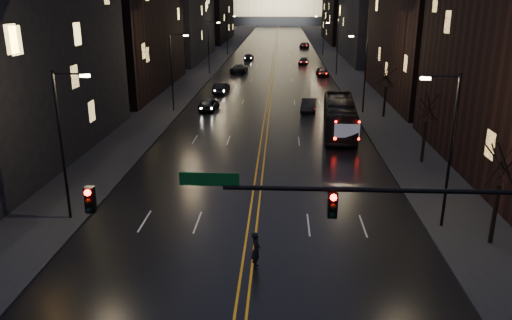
# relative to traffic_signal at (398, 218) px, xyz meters

# --- Properties ---
(road) EXTENTS (20.00, 320.00, 0.02)m
(road) POSITION_rel_traffic_signal_xyz_m (-5.91, 130.00, -5.09)
(road) COLOR black
(road) RESTS_ON ground
(sidewalk_left) EXTENTS (8.00, 320.00, 0.16)m
(sidewalk_left) POSITION_rel_traffic_signal_xyz_m (-19.91, 130.00, -5.02)
(sidewalk_left) COLOR black
(sidewalk_left) RESTS_ON ground
(sidewalk_right) EXTENTS (8.00, 320.00, 0.16)m
(sidewalk_right) POSITION_rel_traffic_signal_xyz_m (8.09, 130.00, -5.02)
(sidewalk_right) COLOR black
(sidewalk_right) RESTS_ON ground
(center_line) EXTENTS (0.62, 320.00, 0.01)m
(center_line) POSITION_rel_traffic_signal_xyz_m (-5.91, 130.00, -5.08)
(center_line) COLOR orange
(center_line) RESTS_ON road
(building_left_far) EXTENTS (12.00, 34.00, 20.00)m
(building_left_far) POSITION_rel_traffic_signal_xyz_m (-26.91, 92.00, 4.90)
(building_left_far) COLOR black
(building_left_far) RESTS_ON ground
(building_left_dist) EXTENTS (12.00, 40.00, 24.00)m
(building_left_dist) POSITION_rel_traffic_signal_xyz_m (-26.91, 140.00, 6.90)
(building_left_dist) COLOR black
(building_left_dist) RESTS_ON ground
(building_right_dist) EXTENTS (12.00, 40.00, 22.00)m
(building_right_dist) POSITION_rel_traffic_signal_xyz_m (15.09, 140.00, 5.90)
(building_right_dist) COLOR black
(building_right_dist) RESTS_ON ground
(traffic_signal) EXTENTS (17.29, 0.45, 7.00)m
(traffic_signal) POSITION_rel_traffic_signal_xyz_m (0.00, 0.00, 0.00)
(traffic_signal) COLOR black
(traffic_signal) RESTS_ON ground
(streetlamp_right_near) EXTENTS (2.13, 0.25, 9.00)m
(streetlamp_right_near) POSITION_rel_traffic_signal_xyz_m (4.91, 10.00, -0.02)
(streetlamp_right_near) COLOR black
(streetlamp_right_near) RESTS_ON ground
(streetlamp_left_near) EXTENTS (2.13, 0.25, 9.00)m
(streetlamp_left_near) POSITION_rel_traffic_signal_xyz_m (-16.72, 10.00, -0.02)
(streetlamp_left_near) COLOR black
(streetlamp_left_near) RESTS_ON ground
(streetlamp_right_mid) EXTENTS (2.13, 0.25, 9.00)m
(streetlamp_right_mid) POSITION_rel_traffic_signal_xyz_m (4.91, 40.00, -0.02)
(streetlamp_right_mid) COLOR black
(streetlamp_right_mid) RESTS_ON ground
(streetlamp_left_mid) EXTENTS (2.13, 0.25, 9.00)m
(streetlamp_left_mid) POSITION_rel_traffic_signal_xyz_m (-16.72, 40.00, -0.02)
(streetlamp_left_mid) COLOR black
(streetlamp_left_mid) RESTS_ON ground
(streetlamp_right_far) EXTENTS (2.13, 0.25, 9.00)m
(streetlamp_right_far) POSITION_rel_traffic_signal_xyz_m (4.91, 70.00, -0.02)
(streetlamp_right_far) COLOR black
(streetlamp_right_far) RESTS_ON ground
(streetlamp_left_far) EXTENTS (2.13, 0.25, 9.00)m
(streetlamp_left_far) POSITION_rel_traffic_signal_xyz_m (-16.72, 70.00, -0.02)
(streetlamp_left_far) COLOR black
(streetlamp_left_far) RESTS_ON ground
(streetlamp_right_dist) EXTENTS (2.13, 0.25, 9.00)m
(streetlamp_right_dist) POSITION_rel_traffic_signal_xyz_m (4.91, 100.00, -0.02)
(streetlamp_right_dist) COLOR black
(streetlamp_right_dist) RESTS_ON ground
(streetlamp_left_dist) EXTENTS (2.13, 0.25, 9.00)m
(streetlamp_left_dist) POSITION_rel_traffic_signal_xyz_m (-16.72, 100.00, -0.02)
(streetlamp_left_dist) COLOR black
(streetlamp_left_dist) RESTS_ON ground
(tree_right_near) EXTENTS (2.40, 2.40, 6.65)m
(tree_right_near) POSITION_rel_traffic_signal_xyz_m (7.09, 8.00, -0.58)
(tree_right_near) COLOR black
(tree_right_near) RESTS_ON ground
(tree_right_mid) EXTENTS (2.40, 2.40, 6.65)m
(tree_right_mid) POSITION_rel_traffic_signal_xyz_m (7.09, 22.00, -0.58)
(tree_right_mid) COLOR black
(tree_right_mid) RESTS_ON ground
(tree_right_far) EXTENTS (2.40, 2.40, 6.65)m
(tree_right_far) POSITION_rel_traffic_signal_xyz_m (7.09, 38.00, -0.58)
(tree_right_far) COLOR black
(tree_right_far) RESTS_ON ground
(bus) EXTENTS (3.71, 12.33, 3.39)m
(bus) POSITION_rel_traffic_signal_xyz_m (1.41, 31.18, -3.41)
(bus) COLOR black
(bus) RESTS_ON ground
(oncoming_car_a) EXTENTS (2.30, 4.71, 1.55)m
(oncoming_car_a) POSITION_rel_traffic_signal_xyz_m (-12.87, 40.91, -4.33)
(oncoming_car_a) COLOR black
(oncoming_car_a) RESTS_ON ground
(oncoming_car_b) EXTENTS (2.08, 4.69, 1.50)m
(oncoming_car_b) POSITION_rel_traffic_signal_xyz_m (-12.70, 52.03, -4.35)
(oncoming_car_b) COLOR black
(oncoming_car_b) RESTS_ON ground
(oncoming_car_c) EXTENTS (2.99, 5.76, 1.55)m
(oncoming_car_c) POSITION_rel_traffic_signal_xyz_m (-11.85, 72.11, -4.33)
(oncoming_car_c) COLOR black
(oncoming_car_c) RESTS_ON ground
(oncoming_car_d) EXTENTS (2.03, 4.70, 1.35)m
(oncoming_car_d) POSITION_rel_traffic_signal_xyz_m (-11.34, 90.54, -4.43)
(oncoming_car_d) COLOR black
(oncoming_car_d) RESTS_ON ground
(receding_car_a) EXTENTS (2.12, 4.87, 1.56)m
(receding_car_a) POSITION_rel_traffic_signal_xyz_m (-1.09, 40.73, -4.32)
(receding_car_a) COLOR black
(receding_car_a) RESTS_ON ground
(receding_car_b) EXTENTS (2.13, 4.50, 1.49)m
(receding_car_b) POSITION_rel_traffic_signal_xyz_m (2.59, 68.66, -4.36)
(receding_car_b) COLOR black
(receding_car_b) RESTS_ON ground
(receding_car_c) EXTENTS (2.38, 4.71, 1.31)m
(receding_car_c) POSITION_rel_traffic_signal_xyz_m (0.05, 83.86, -4.45)
(receding_car_c) COLOR black
(receding_car_c) RESTS_ON ground
(receding_car_d) EXTENTS (2.88, 5.42, 1.45)m
(receding_car_d) POSITION_rel_traffic_signal_xyz_m (1.66, 118.57, -4.38)
(receding_car_d) COLOR black
(receding_car_d) RESTS_ON ground
(pedestrian_a) EXTENTS (0.48, 0.71, 1.92)m
(pedestrian_a) POSITION_rel_traffic_signal_xyz_m (-5.46, 5.00, -4.14)
(pedestrian_a) COLOR black
(pedestrian_a) RESTS_ON ground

